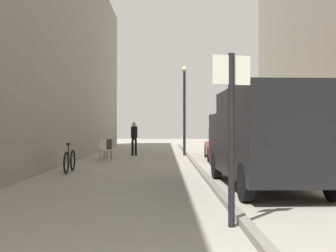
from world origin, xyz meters
TOP-DOWN VIEW (x-y plane):
  - ground_plane at (0.00, 12.00)m, footprint 80.00×80.00m
  - kerb_strip at (1.58, 12.00)m, footprint 0.16×40.00m
  - pedestrian_main_foreground at (-1.25, 19.82)m, footprint 0.35×0.23m
  - delivery_van at (2.85, 8.13)m, footprint 2.15×5.40m
  - parked_car at (3.23, 17.09)m, footprint 2.03×4.29m
  - street_sign_post at (1.38, 4.25)m, footprint 0.59×0.17m
  - lamp_post at (1.43, 19.86)m, footprint 0.28×0.28m
  - bicycle_leaning at (-2.78, 11.69)m, footprint 0.12×1.77m
  - cafe_chair_near_window at (-2.33, 16.41)m, footprint 0.62×0.62m
  - cafe_chair_by_doorway at (-2.36, 17.49)m, footprint 0.57×0.57m

SIDE VIEW (x-z plane):
  - ground_plane at x=0.00m, z-range 0.00..0.00m
  - kerb_strip at x=1.58m, z-range 0.00..0.12m
  - bicycle_leaning at x=-2.78m, z-range -0.11..0.87m
  - cafe_chair_near_window at x=-2.33m, z-range 0.08..1.02m
  - cafe_chair_by_doorway at x=-2.36m, z-range 0.08..1.02m
  - parked_car at x=3.23m, z-range -0.01..1.44m
  - pedestrian_main_foreground at x=-1.25m, z-range 0.14..1.92m
  - delivery_van at x=2.85m, z-range 0.09..2.49m
  - street_sign_post at x=1.38m, z-range 0.25..2.85m
  - lamp_post at x=1.43m, z-range 0.34..5.10m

